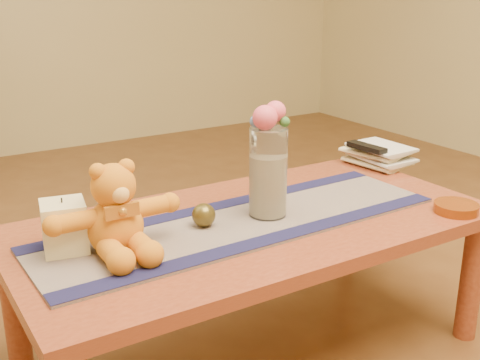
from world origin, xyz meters
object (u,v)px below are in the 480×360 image
book_bottom (363,166)px  amber_dish (456,208)px  pillar_candle (64,226)px  teddy_bear (114,209)px  bronze_ball (204,215)px  glass_vase (268,173)px  tv_remote (367,147)px

book_bottom → amber_dish: amber_dish is taller
pillar_candle → teddy_bear: bearing=-30.8°
pillar_candle → book_bottom: bearing=6.9°
amber_dish → teddy_bear: bearing=164.3°
book_bottom → amber_dish: 0.48m
bronze_ball → amber_dish: size_ratio=0.51×
pillar_candle → glass_vase: size_ratio=0.50×
bronze_ball → tv_remote: (0.78, 0.18, 0.04)m
glass_vase → book_bottom: glass_vase is taller
teddy_bear → book_bottom: 1.06m
pillar_candle → glass_vase: (0.57, -0.07, 0.07)m
book_bottom → tv_remote: (0.00, -0.01, 0.07)m
tv_remote → glass_vase: bearing=-165.3°
bronze_ball → amber_dish: bearing=-22.3°
teddy_bear → amber_dish: teddy_bear is taller
glass_vase → amber_dish: bearing=-27.9°
bronze_ball → amber_dish: (0.70, -0.29, -0.03)m
bronze_ball → book_bottom: (0.78, 0.19, -0.03)m
pillar_candle → bronze_ball: pillar_candle is taller
pillar_candle → amber_dish: pillar_candle is taller
book_bottom → pillar_candle: bearing=179.5°
teddy_bear → tv_remote: bearing=11.1°
glass_vase → book_bottom: size_ratio=1.17×
teddy_bear → pillar_candle: bearing=149.6°
pillar_candle → glass_vase: 0.58m
pillar_candle → amber_dish: (1.08, -0.34, -0.06)m
teddy_bear → amber_dish: (0.97, -0.27, -0.11)m
tv_remote → pillar_candle: bearing=-178.0°
pillar_candle → book_bottom: size_ratio=0.58×
book_bottom → bronze_ball: bearing=-173.8°
glass_vase → book_bottom: 0.62m
pillar_candle → bronze_ball: size_ratio=1.94×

